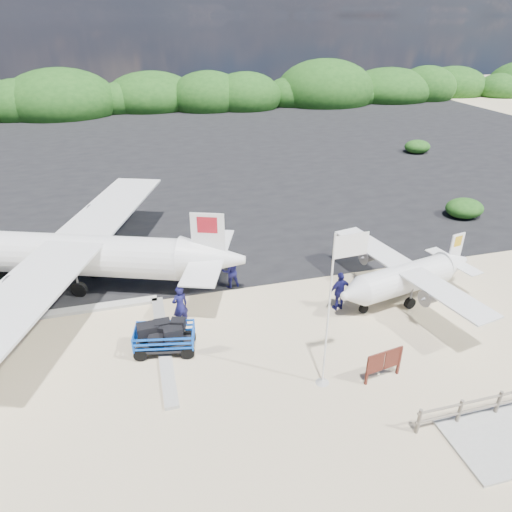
{
  "coord_description": "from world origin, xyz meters",
  "views": [
    {
      "loc": [
        -4.67,
        -13.64,
        11.9
      ],
      "look_at": [
        0.34,
        5.01,
        1.7
      ],
      "focal_mm": 32.0,
      "sensor_mm": 36.0,
      "label": 1
    }
  ],
  "objects_px": {
    "signboard": "(381,379)",
    "aircraft_large": "(360,158)",
    "crew_a": "(180,306)",
    "crew_c": "(340,291)",
    "crew_b": "(230,271)",
    "baggage_cart": "(166,351)",
    "aircraft_small": "(111,147)",
    "flagpole": "(322,382)"
  },
  "relations": [
    {
      "from": "signboard",
      "to": "aircraft_large",
      "type": "distance_m",
      "value": 30.06
    },
    {
      "from": "signboard",
      "to": "crew_a",
      "type": "height_order",
      "value": "crew_a"
    },
    {
      "from": "crew_c",
      "to": "crew_b",
      "type": "bearing_deg",
      "value": -46.58
    },
    {
      "from": "baggage_cart",
      "to": "aircraft_small",
      "type": "distance_m",
      "value": 33.94
    },
    {
      "from": "baggage_cart",
      "to": "flagpole",
      "type": "height_order",
      "value": "flagpole"
    },
    {
      "from": "baggage_cart",
      "to": "flagpole",
      "type": "distance_m",
      "value": 6.29
    },
    {
      "from": "crew_b",
      "to": "crew_a",
      "type": "bearing_deg",
      "value": 38.42
    },
    {
      "from": "flagpole",
      "to": "crew_c",
      "type": "relative_size",
      "value": 3.18
    },
    {
      "from": "flagpole",
      "to": "crew_a",
      "type": "bearing_deg",
      "value": 133.0
    },
    {
      "from": "crew_b",
      "to": "signboard",
      "type": "bearing_deg",
      "value": 112.51
    },
    {
      "from": "crew_a",
      "to": "crew_b",
      "type": "relative_size",
      "value": 1.09
    },
    {
      "from": "signboard",
      "to": "aircraft_large",
      "type": "bearing_deg",
      "value": 56.55
    },
    {
      "from": "signboard",
      "to": "crew_b",
      "type": "relative_size",
      "value": 0.9
    },
    {
      "from": "baggage_cart",
      "to": "crew_c",
      "type": "xyz_separation_m",
      "value": [
        7.9,
        0.96,
        0.95
      ]
    },
    {
      "from": "signboard",
      "to": "crew_c",
      "type": "xyz_separation_m",
      "value": [
        0.34,
        4.64,
        0.95
      ]
    },
    {
      "from": "crew_a",
      "to": "crew_c",
      "type": "distance_m",
      "value": 7.11
    },
    {
      "from": "crew_a",
      "to": "aircraft_small",
      "type": "relative_size",
      "value": 0.26
    },
    {
      "from": "aircraft_large",
      "to": "crew_a",
      "type": "bearing_deg",
      "value": 69.21
    },
    {
      "from": "crew_a",
      "to": "crew_b",
      "type": "height_order",
      "value": "crew_a"
    },
    {
      "from": "signboard",
      "to": "crew_b",
      "type": "xyz_separation_m",
      "value": [
        -4.0,
        7.82,
        0.89
      ]
    },
    {
      "from": "baggage_cart",
      "to": "signboard",
      "type": "height_order",
      "value": "signboard"
    },
    {
      "from": "flagpole",
      "to": "crew_a",
      "type": "relative_size",
      "value": 3.09
    },
    {
      "from": "signboard",
      "to": "flagpole",
      "type": "bearing_deg",
      "value": 161.41
    },
    {
      "from": "baggage_cart",
      "to": "crew_b",
      "type": "xyz_separation_m",
      "value": [
        3.56,
        4.14,
        0.89
      ]
    },
    {
      "from": "baggage_cart",
      "to": "crew_a",
      "type": "distance_m",
      "value": 2.03
    },
    {
      "from": "crew_b",
      "to": "aircraft_large",
      "type": "distance_m",
      "value": 25.62
    },
    {
      "from": "crew_b",
      "to": "aircraft_small",
      "type": "height_order",
      "value": "crew_b"
    },
    {
      "from": "baggage_cart",
      "to": "signboard",
      "type": "xyz_separation_m",
      "value": [
        7.56,
        -3.68,
        0.0
      ]
    },
    {
      "from": "crew_a",
      "to": "crew_c",
      "type": "height_order",
      "value": "crew_a"
    },
    {
      "from": "baggage_cart",
      "to": "aircraft_large",
      "type": "xyz_separation_m",
      "value": [
        20.22,
        23.58,
        0.0
      ]
    },
    {
      "from": "signboard",
      "to": "crew_a",
      "type": "relative_size",
      "value": 0.82
    },
    {
      "from": "baggage_cart",
      "to": "aircraft_small",
      "type": "height_order",
      "value": "aircraft_small"
    },
    {
      "from": "signboard",
      "to": "crew_c",
      "type": "distance_m",
      "value": 4.75
    },
    {
      "from": "flagpole",
      "to": "aircraft_large",
      "type": "height_order",
      "value": "flagpole"
    },
    {
      "from": "aircraft_large",
      "to": "baggage_cart",
      "type": "bearing_deg",
      "value": 70.01
    },
    {
      "from": "signboard",
      "to": "aircraft_small",
      "type": "relative_size",
      "value": 0.21
    },
    {
      "from": "signboard",
      "to": "crew_a",
      "type": "xyz_separation_m",
      "value": [
        -6.74,
        5.27,
        0.98
      ]
    },
    {
      "from": "flagpole",
      "to": "signboard",
      "type": "height_order",
      "value": "flagpole"
    },
    {
      "from": "crew_a",
      "to": "aircraft_large",
      "type": "bearing_deg",
      "value": -151.09
    },
    {
      "from": "aircraft_small",
      "to": "crew_c",
      "type": "bearing_deg",
      "value": 96.68
    },
    {
      "from": "baggage_cart",
      "to": "crew_a",
      "type": "height_order",
      "value": "crew_a"
    },
    {
      "from": "signboard",
      "to": "aircraft_large",
      "type": "xyz_separation_m",
      "value": [
        12.66,
        27.26,
        0.0
      ]
    }
  ]
}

